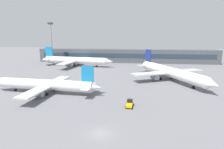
% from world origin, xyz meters
% --- Properties ---
extents(ground_plane, '(400.00, 400.00, 0.00)m').
position_xyz_m(ground_plane, '(0.00, 40.00, 0.00)').
color(ground_plane, slate).
extents(terminal_building, '(120.67, 12.13, 9.00)m').
position_xyz_m(terminal_building, '(0.00, 97.53, 4.50)').
color(terminal_building, '#4C5156').
rests_on(terminal_building, ground_plane).
extents(airplane_near, '(37.72, 26.34, 9.31)m').
position_xyz_m(airplane_near, '(-22.44, 22.66, 2.84)').
color(airplane_near, white).
rests_on(airplane_near, ground_plane).
extents(airplane_mid, '(30.91, 42.72, 11.42)m').
position_xyz_m(airplane_mid, '(20.73, 45.30, 3.48)').
color(airplane_mid, white).
rests_on(airplane_mid, ground_plane).
extents(airplane_far, '(46.17, 32.41, 11.42)m').
position_xyz_m(airplane_far, '(-29.05, 75.48, 3.48)').
color(airplane_far, white).
rests_on(airplane_far, ground_plane).
extents(baggage_tug_yellow, '(1.97, 3.68, 1.75)m').
position_xyz_m(baggage_tug_yellow, '(5.09, 14.44, 0.80)').
color(baggage_tug_yellow, '#F2B20C').
rests_on(baggage_tug_yellow, ground_plane).
extents(floodlight_tower_west, '(3.20, 0.80, 26.12)m').
position_xyz_m(floodlight_tower_west, '(-46.98, 82.65, 15.09)').
color(floodlight_tower_west, gray).
rests_on(floodlight_tower_west, ground_plane).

